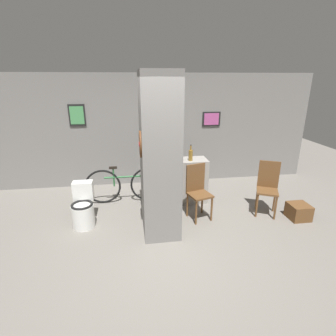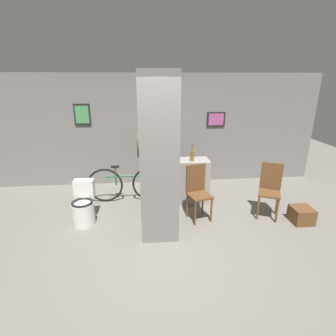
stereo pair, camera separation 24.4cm
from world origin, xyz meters
name	(u,v)px [view 2 (the right image)]	position (x,y,z in m)	size (l,w,h in m)	color
ground_plane	(161,242)	(0.00, 0.00, 0.00)	(14.00, 14.00, 0.00)	slate
wall_back	(153,130)	(0.00, 2.63, 1.30)	(8.00, 0.09, 2.60)	gray
pillar_center	(158,156)	(-0.01, 0.47, 1.30)	(0.62, 0.95, 2.60)	gray
counter_shelf	(180,181)	(0.50, 1.44, 0.46)	(1.15, 0.44, 0.92)	gray
toilet	(84,206)	(-1.33, 0.75, 0.32)	(0.39, 0.55, 0.75)	white
chair_near_pillar	(198,190)	(0.72, 0.74, 0.56)	(0.47, 0.47, 1.02)	brown
chair_by_doorway	(270,188)	(2.07, 0.71, 0.56)	(0.51, 0.51, 1.02)	brown
bicycle	(128,184)	(-0.59, 1.58, 0.38)	(1.66, 0.42, 0.79)	black
bottle_tall	(192,155)	(0.72, 1.36, 1.04)	(0.08, 0.08, 0.33)	olive
floor_crate	(301,215)	(2.56, 0.39, 0.14)	(0.36, 0.36, 0.29)	brown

